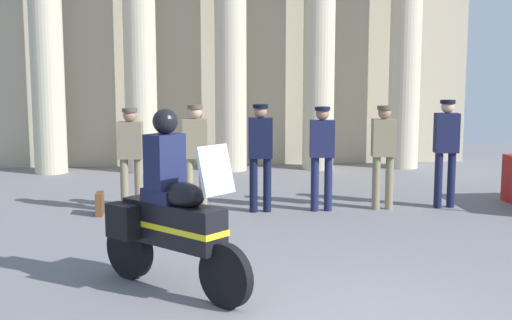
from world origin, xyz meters
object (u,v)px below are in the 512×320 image
officer_in_row_0 (131,151)px  officer_in_row_3 (322,150)px  officer_in_row_4 (384,149)px  briefcase_on_ground (100,204)px  motorcycle_with_rider (169,216)px  officer_in_row_5 (446,144)px  officer_in_row_1 (196,150)px  officer_in_row_2 (260,149)px

officer_in_row_0 → officer_in_row_3: (3.03, -0.15, 0.01)m
officer_in_row_4 → briefcase_on_ground: bearing=5.0°
officer_in_row_4 → motorcycle_with_rider: (-3.34, -3.70, -0.20)m
officer_in_row_4 → officer_in_row_5: 1.06m
officer_in_row_1 → officer_in_row_4: officer_in_row_1 is taller
officer_in_row_0 → officer_in_row_1: 1.03m
officer_in_row_5 → briefcase_on_ground: officer_in_row_5 is taller
motorcycle_with_rider → briefcase_on_ground: (-1.19, 3.70, -0.61)m
officer_in_row_2 → officer_in_row_4: (2.00, 0.01, -0.02)m
officer_in_row_2 → officer_in_row_3: 0.99m
officer_in_row_3 → briefcase_on_ground: (-3.52, 0.02, -0.81)m
officer_in_row_0 → officer_in_row_1: officer_in_row_1 is taller
motorcycle_with_rider → officer_in_row_0: bearing=146.6°
officer_in_row_3 → motorcycle_with_rider: bearing=62.7°
motorcycle_with_rider → officer_in_row_4: bearing=94.2°
officer_in_row_0 → officer_in_row_2: bearing=-178.7°
briefcase_on_ground → officer_in_row_0: bearing=14.5°
officer_in_row_0 → officer_in_row_5: officer_in_row_5 is taller
officer_in_row_4 → officer_in_row_5: officer_in_row_5 is taller
officer_in_row_1 → officer_in_row_3: size_ratio=1.03×
briefcase_on_ground → officer_in_row_2: bearing=-0.1°
officer_in_row_0 → officer_in_row_5: bearing=-176.0°
officer_in_row_2 → briefcase_on_ground: (-2.53, 0.00, -0.84)m
motorcycle_with_rider → officer_in_row_3: bearing=103.9°
officer_in_row_3 → officer_in_row_0: bearing=2.1°
officer_in_row_2 → officer_in_row_5: bearing=-174.2°
officer_in_row_5 → motorcycle_with_rider: motorcycle_with_rider is taller
officer_in_row_4 → officer_in_row_5: (1.06, 0.04, 0.05)m
officer_in_row_1 → motorcycle_with_rider: bearing=90.1°
officer_in_row_2 → motorcycle_with_rider: motorcycle_with_rider is taller
officer_in_row_5 → briefcase_on_ground: (-5.59, -0.04, -0.87)m
officer_in_row_0 → motorcycle_with_rider: size_ratio=0.88×
officer_in_row_0 → motorcycle_with_rider: bearing=105.4°
officer_in_row_3 → briefcase_on_ground: 3.61m
motorcycle_with_rider → briefcase_on_ground: size_ratio=5.28×
officer_in_row_3 → officer_in_row_5: size_ratio=0.95×
officer_in_row_0 → officer_in_row_3: officer_in_row_3 is taller
officer_in_row_0 → officer_in_row_5: 5.10m
officer_in_row_0 → officer_in_row_1: bearing=175.8°
officer_in_row_2 → motorcycle_with_rider: 3.94m
motorcycle_with_rider → briefcase_on_ground: 3.94m
officer_in_row_2 → officer_in_row_5: 3.06m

